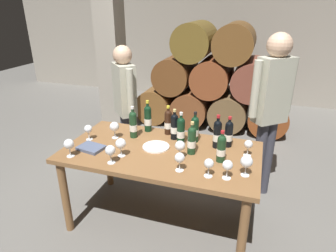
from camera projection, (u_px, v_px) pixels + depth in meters
ground_plane at (162, 219)px, 2.83m from camera, size 14.00×14.00×0.00m
cellar_back_wall at (228, 32)px, 5.96m from camera, size 10.00×0.24×2.80m
barrel_stack at (212, 83)px, 4.83m from camera, size 2.49×0.90×1.69m
stone_pillar at (111, 53)px, 4.10m from camera, size 0.32×0.32×2.60m
dining_table at (161, 159)px, 2.57m from camera, size 1.70×0.90×0.76m
wine_bottle_0 at (192, 140)px, 2.44m from camera, size 0.07×0.07×0.29m
wine_bottle_1 at (148, 118)px, 2.87m from camera, size 0.07×0.07×0.32m
wine_bottle_2 at (133, 124)px, 2.74m from camera, size 0.07×0.07×0.31m
wine_bottle_3 at (229, 134)px, 2.56m from camera, size 0.07×0.07×0.28m
wine_bottle_4 at (195, 129)px, 2.65m from camera, size 0.07×0.07×0.29m
wine_bottle_5 at (174, 126)px, 2.70m from camera, size 0.07×0.07×0.30m
wine_bottle_6 at (181, 130)px, 2.61m from camera, size 0.07×0.07×0.30m
wine_bottle_7 at (221, 148)px, 2.32m from camera, size 0.07×0.07×0.27m
wine_bottle_8 at (217, 134)px, 2.54m from camera, size 0.07×0.07×0.31m
wine_bottle_9 at (168, 122)px, 2.81m from camera, size 0.07×0.07×0.29m
wine_glass_0 at (88, 129)px, 2.69m from camera, size 0.07×0.07×0.15m
wine_glass_1 at (180, 158)px, 2.19m from camera, size 0.08×0.08×0.15m
wine_glass_2 at (209, 164)px, 2.11m from camera, size 0.07×0.07×0.15m
wine_glass_3 at (180, 146)px, 2.36m from camera, size 0.08×0.08×0.16m
wine_glass_4 at (110, 151)px, 2.29m from camera, size 0.08×0.08×0.16m
wine_glass_5 at (248, 145)px, 2.40m from camera, size 0.07×0.07×0.14m
wine_glass_6 at (228, 166)px, 2.09m from camera, size 0.08×0.08×0.15m
wine_glass_7 at (69, 144)px, 2.39m from camera, size 0.09×0.09×0.16m
wine_glass_8 at (121, 144)px, 2.40m from camera, size 0.09×0.09×0.16m
wine_glass_9 at (247, 162)px, 2.12m from camera, size 0.09×0.09×0.17m
wine_glass_10 at (114, 127)px, 2.72m from camera, size 0.09×0.09×0.16m
tasting_notebook at (91, 148)px, 2.55m from camera, size 0.25×0.20×0.03m
serving_plate at (156, 147)px, 2.58m from camera, size 0.24×0.24×0.01m
sommelier_presenting at (271, 103)px, 2.83m from camera, size 0.40×0.35×1.72m
taster_seated_left at (125, 101)px, 3.30m from camera, size 0.37×0.38×1.54m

